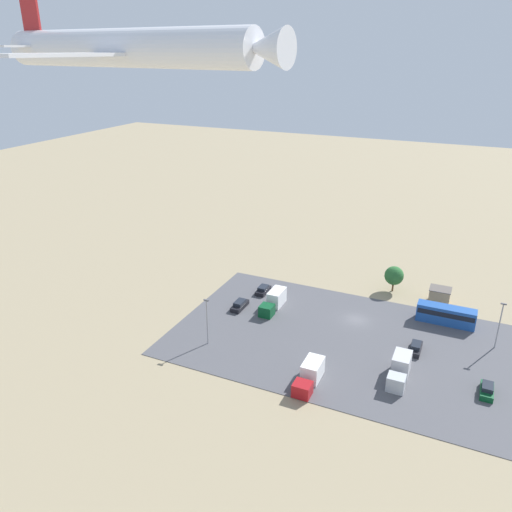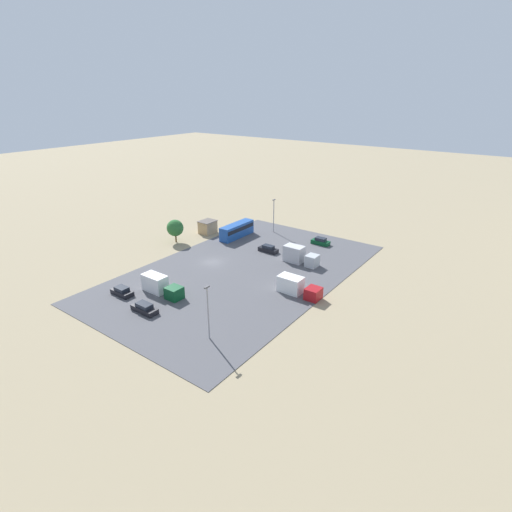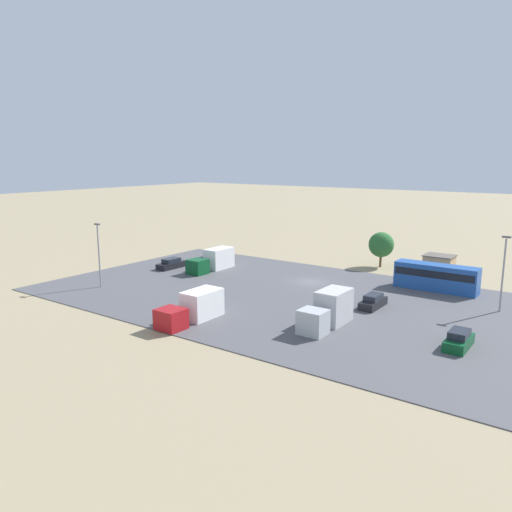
{
  "view_description": "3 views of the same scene",
  "coord_description": "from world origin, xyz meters",
  "px_view_note": "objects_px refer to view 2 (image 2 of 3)",
  "views": [
    {
      "loc": [
        -16.51,
        80.44,
        46.25
      ],
      "look_at": [
        11.26,
        19.56,
        18.28
      ],
      "focal_mm": 35.0,
      "sensor_mm": 36.0,
      "label": 1
    },
    {
      "loc": [
        55.72,
        52.05,
        32.79
      ],
      "look_at": [
        0.5,
        11.55,
        4.41
      ],
      "focal_mm": 28.0,
      "sensor_mm": 36.0,
      "label": 2
    },
    {
      "loc": [
        -32.13,
        57.46,
        16.56
      ],
      "look_at": [
        0.89,
        11.37,
        5.37
      ],
      "focal_mm": 35.0,
      "sensor_mm": 36.0,
      "label": 3
    }
  ],
  "objects_px": {
    "parked_car_0": "(144,308)",
    "parked_car_3": "(268,249)",
    "parked_car_1": "(321,242)",
    "parked_truck_0": "(299,256)",
    "parked_truck_2": "(297,287)",
    "bus": "(237,230)",
    "shed_building": "(208,227)",
    "parked_car_2": "(122,291)",
    "parked_truck_1": "(160,286)"
  },
  "relations": [
    {
      "from": "shed_building",
      "to": "parked_car_3",
      "type": "relative_size",
      "value": 0.9
    },
    {
      "from": "bus",
      "to": "parked_car_2",
      "type": "height_order",
      "value": "bus"
    },
    {
      "from": "parked_car_3",
      "to": "parked_truck_0",
      "type": "height_order",
      "value": "parked_truck_0"
    },
    {
      "from": "parked_car_2",
      "to": "parked_truck_0",
      "type": "distance_m",
      "value": 34.94
    },
    {
      "from": "bus",
      "to": "parked_truck_2",
      "type": "bearing_deg",
      "value": -31.99
    },
    {
      "from": "parked_car_1",
      "to": "bus",
      "type": "bearing_deg",
      "value": 111.65
    },
    {
      "from": "parked_truck_2",
      "to": "parked_car_1",
      "type": "bearing_deg",
      "value": -161.56
    },
    {
      "from": "parked_truck_0",
      "to": "parked_truck_2",
      "type": "height_order",
      "value": "parked_truck_0"
    },
    {
      "from": "parked_car_0",
      "to": "parked_car_3",
      "type": "relative_size",
      "value": 1.07
    },
    {
      "from": "bus",
      "to": "parked_truck_0",
      "type": "bearing_deg",
      "value": -13.25
    },
    {
      "from": "parked_car_0",
      "to": "parked_truck_0",
      "type": "bearing_deg",
      "value": 162.82
    },
    {
      "from": "bus",
      "to": "parked_car_2",
      "type": "xyz_separation_m",
      "value": [
        34.93,
        2.56,
        -1.17
      ]
    },
    {
      "from": "parked_car_0",
      "to": "parked_truck_0",
      "type": "height_order",
      "value": "parked_truck_0"
    },
    {
      "from": "parked_car_0",
      "to": "parked_car_3",
      "type": "height_order",
      "value": "same"
    },
    {
      "from": "parked_car_1",
      "to": "parked_car_3",
      "type": "distance_m",
      "value": 13.03
    },
    {
      "from": "parked_truck_2",
      "to": "parked_car_2",
      "type": "bearing_deg",
      "value": -53.02
    },
    {
      "from": "parked_car_2",
      "to": "parked_car_3",
      "type": "distance_m",
      "value": 32.7
    },
    {
      "from": "shed_building",
      "to": "parked_car_3",
      "type": "xyz_separation_m",
      "value": [
        1.66,
        19.45,
        -0.87
      ]
    },
    {
      "from": "parked_car_0",
      "to": "bus",
      "type": "bearing_deg",
      "value": -164.14
    },
    {
      "from": "bus",
      "to": "parked_car_0",
      "type": "bearing_deg",
      "value": -74.14
    },
    {
      "from": "parked_car_1",
      "to": "parked_truck_2",
      "type": "height_order",
      "value": "parked_truck_2"
    },
    {
      "from": "shed_building",
      "to": "parked_car_1",
      "type": "distance_m",
      "value": 28.12
    },
    {
      "from": "bus",
      "to": "parked_car_1",
      "type": "xyz_separation_m",
      "value": [
        -7.43,
        18.71,
        -1.12
      ]
    },
    {
      "from": "parked_car_0",
      "to": "parked_car_3",
      "type": "bearing_deg",
      "value": 177.76
    },
    {
      "from": "parked_car_3",
      "to": "parked_truck_2",
      "type": "distance_m",
      "value": 20.09
    },
    {
      "from": "shed_building",
      "to": "parked_truck_2",
      "type": "distance_m",
      "value": 37.64
    },
    {
      "from": "parked_car_0",
      "to": "parked_car_1",
      "type": "distance_m",
      "value": 44.63
    },
    {
      "from": "parked_truck_0",
      "to": "parked_car_0",
      "type": "bearing_deg",
      "value": -17.18
    },
    {
      "from": "bus",
      "to": "parked_car_3",
      "type": "height_order",
      "value": "bus"
    },
    {
      "from": "parked_car_1",
      "to": "parked_car_2",
      "type": "height_order",
      "value": "parked_car_1"
    },
    {
      "from": "shed_building",
      "to": "parked_truck_2",
      "type": "xyz_separation_m",
      "value": [
        14.86,
        34.58,
        -0.17
      ]
    },
    {
      "from": "bus",
      "to": "parked_truck_0",
      "type": "distance_m",
      "value": 20.69
    },
    {
      "from": "parked_car_2",
      "to": "parked_car_3",
      "type": "relative_size",
      "value": 0.94
    },
    {
      "from": "shed_building",
      "to": "parked_truck_0",
      "type": "relative_size",
      "value": 0.55
    },
    {
      "from": "parked_car_1",
      "to": "shed_building",
      "type": "bearing_deg",
      "value": 109.28
    },
    {
      "from": "shed_building",
      "to": "parked_car_0",
      "type": "relative_size",
      "value": 0.85
    },
    {
      "from": "parked_car_2",
      "to": "parked_truck_2",
      "type": "xyz_separation_m",
      "value": [
        -18.22,
        24.19,
        0.72
      ]
    },
    {
      "from": "parked_car_3",
      "to": "parked_car_1",
      "type": "bearing_deg",
      "value": 147.1
    },
    {
      "from": "bus",
      "to": "parked_truck_0",
      "type": "xyz_separation_m",
      "value": [
        4.74,
        20.14,
        -0.23
      ]
    },
    {
      "from": "bus",
      "to": "parked_car_1",
      "type": "distance_m",
      "value": 20.16
    },
    {
      "from": "parked_car_2",
      "to": "parked_truck_2",
      "type": "bearing_deg",
      "value": 126.98
    },
    {
      "from": "parked_truck_2",
      "to": "parked_truck_0",
      "type": "bearing_deg",
      "value": -151.06
    },
    {
      "from": "parked_car_2",
      "to": "parked_truck_1",
      "type": "distance_m",
      "value": 6.64
    },
    {
      "from": "parked_car_0",
      "to": "parked_truck_0",
      "type": "relative_size",
      "value": 0.65
    },
    {
      "from": "shed_building",
      "to": "parked_truck_2",
      "type": "relative_size",
      "value": 0.51
    },
    {
      "from": "shed_building",
      "to": "parked_truck_0",
      "type": "xyz_separation_m",
      "value": [
        2.89,
        27.96,
        0.06
      ]
    },
    {
      "from": "parked_car_0",
      "to": "parked_truck_2",
      "type": "xyz_separation_m",
      "value": [
        -19.71,
        16.41,
        0.7
      ]
    },
    {
      "from": "parked_car_3",
      "to": "parked_car_2",
      "type": "bearing_deg",
      "value": -16.1
    },
    {
      "from": "parked_truck_0",
      "to": "parked_car_3",
      "type": "bearing_deg",
      "value": -98.21
    },
    {
      "from": "bus",
      "to": "parked_car_3",
      "type": "bearing_deg",
      "value": -16.81
    }
  ]
}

